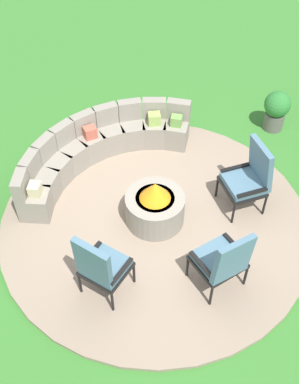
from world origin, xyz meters
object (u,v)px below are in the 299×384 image
lounge_chair_front_left (101,266)px  lounge_chair_front_right (223,260)px  potted_plant_0 (277,109)px  lounge_chair_back_left (250,176)px  curved_stone_bench (98,149)px  fire_pit (155,206)px

lounge_chair_front_left → lounge_chair_front_right: lounge_chair_front_left is taller
potted_plant_0 → lounge_chair_back_left: bearing=-135.4°
potted_plant_0 → curved_stone_bench: bearing=174.8°
curved_stone_bench → lounge_chair_back_left: 2.48m
curved_stone_bench → lounge_chair_front_right: (0.69, -2.85, 0.24)m
curved_stone_bench → potted_plant_0: bearing=-5.2°
fire_pit → lounge_chair_front_right: (0.33, -1.36, 0.26)m
lounge_chair_front_left → potted_plant_0: size_ratio=1.55×
lounge_chair_back_left → fire_pit: bearing=83.8°
lounge_chair_front_left → potted_plant_0: (3.96, 2.06, -0.22)m
fire_pit → potted_plant_0: bearing=22.6°
fire_pit → lounge_chair_front_right: bearing=-76.4°
lounge_chair_front_left → potted_plant_0: bearing=82.6°
fire_pit → lounge_chair_back_left: 1.44m
lounge_chair_front_left → lounge_chair_back_left: (2.50, 0.62, -0.01)m
curved_stone_bench → potted_plant_0: 3.22m
curved_stone_bench → fire_pit: bearing=-76.3°
lounge_chair_front_right → potted_plant_0: 3.59m
potted_plant_0 → fire_pit: bearing=-157.4°
fire_pit → lounge_chair_front_right: size_ratio=0.82×
lounge_chair_front_right → potted_plant_0: (2.52, 2.55, -0.19)m
curved_stone_bench → lounge_chair_front_left: 2.49m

